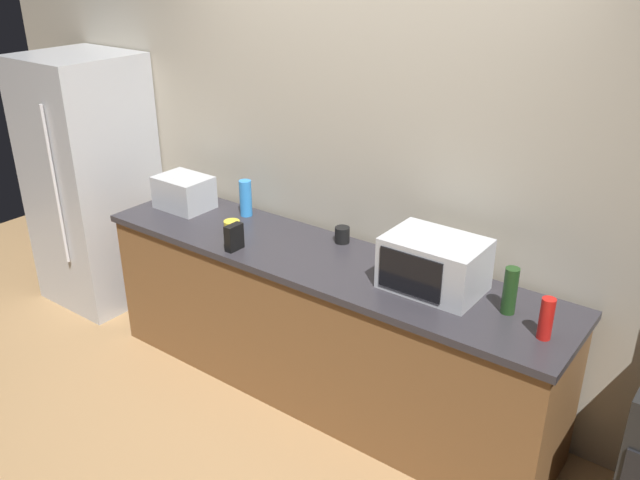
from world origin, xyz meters
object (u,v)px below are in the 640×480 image
(bottle_wine, at_px, (510,291))
(bottle_spray_cleaner, at_px, (246,198))
(microwave, at_px, (434,264))
(cordless_phone, at_px, (234,237))
(mug_black, at_px, (342,235))
(bottle_hot_sauce, at_px, (546,319))
(mug_yellow, at_px, (232,228))
(refrigerator, at_px, (92,182))
(toaster_oven, at_px, (184,192))

(bottle_wine, bearing_deg, bottle_spray_cleaner, 175.09)
(microwave, bearing_deg, cordless_phone, -166.71)
(bottle_wine, relative_size, mug_black, 2.47)
(microwave, height_order, cordless_phone, microwave)
(bottle_hot_sauce, distance_m, mug_black, 1.32)
(cordless_phone, distance_m, bottle_hot_sauce, 1.72)
(microwave, bearing_deg, mug_yellow, -174.67)
(bottle_spray_cleaner, xyz_separation_m, mug_black, (0.72, 0.03, -0.07))
(microwave, bearing_deg, refrigerator, -178.99)
(cordless_phone, bearing_deg, toaster_oven, 159.65)
(bottle_hot_sauce, xyz_separation_m, mug_black, (-1.28, 0.30, -0.05))
(toaster_oven, bearing_deg, mug_black, 8.45)
(toaster_oven, height_order, bottle_wine, bottle_wine)
(refrigerator, height_order, mug_black, refrigerator)
(microwave, relative_size, bottle_hot_sauce, 2.44)
(microwave, bearing_deg, bottle_wine, -0.23)
(cordless_phone, distance_m, mug_black, 0.62)
(bottle_spray_cleaner, distance_m, mug_black, 0.72)
(bottle_wine, distance_m, mug_black, 1.09)
(bottle_wine, distance_m, mug_yellow, 1.66)
(bottle_spray_cleaner, bearing_deg, bottle_hot_sauce, -7.60)
(mug_yellow, bearing_deg, microwave, 5.33)
(mug_black, distance_m, mug_yellow, 0.66)
(microwave, height_order, bottle_wine, microwave)
(cordless_phone, bearing_deg, refrigerator, 173.48)
(toaster_oven, bearing_deg, bottle_spray_cleaner, 18.90)
(toaster_oven, relative_size, bottle_hot_sauce, 1.73)
(cordless_phone, relative_size, bottle_wine, 0.65)
(refrigerator, distance_m, cordless_phone, 1.63)
(bottle_wine, bearing_deg, mug_yellow, -175.99)
(microwave, xyz_separation_m, bottle_wine, (0.39, -0.00, -0.02))
(bottle_wine, bearing_deg, cordless_phone, -170.18)
(refrigerator, distance_m, mug_yellow, 1.46)
(refrigerator, relative_size, mug_yellow, 19.02)
(bottle_spray_cleaner, bearing_deg, refrigerator, -171.36)
(bottle_spray_cleaner, bearing_deg, toaster_oven, -161.10)
(refrigerator, bearing_deg, microwave, 1.01)
(mug_black, bearing_deg, toaster_oven, -171.55)
(bottle_hot_sauce, height_order, mug_black, bottle_hot_sauce)
(cordless_phone, bearing_deg, microwave, 14.33)
(mug_yellow, bearing_deg, toaster_oven, 166.56)
(bottle_hot_sauce, bearing_deg, toaster_oven, 176.98)
(refrigerator, bearing_deg, cordless_phone, -7.56)
(microwave, distance_m, mug_yellow, 1.27)
(microwave, relative_size, bottle_spray_cleaner, 2.08)
(refrigerator, bearing_deg, bottle_spray_cleaner, 8.64)
(cordless_phone, height_order, mug_yellow, cordless_phone)
(bottle_spray_cleaner, bearing_deg, microwave, -6.22)
(refrigerator, relative_size, microwave, 3.75)
(refrigerator, distance_m, bottle_hot_sauce, 3.33)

